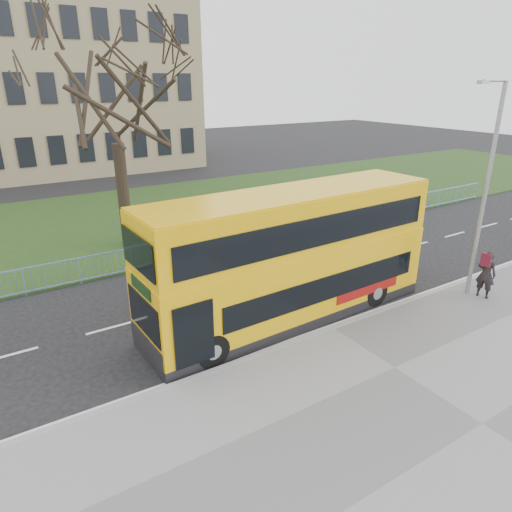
% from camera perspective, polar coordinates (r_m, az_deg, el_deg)
% --- Properties ---
extents(ground, '(120.00, 120.00, 0.00)m').
position_cam_1_polar(ground, '(16.15, 5.90, -6.94)').
color(ground, black).
rests_on(ground, ground).
extents(pavement, '(80.00, 10.50, 0.12)m').
position_cam_1_polar(pavement, '(12.49, 26.38, -18.46)').
color(pavement, slate).
rests_on(pavement, ground).
extents(kerb, '(80.00, 0.20, 0.14)m').
position_cam_1_polar(kerb, '(15.09, 9.57, -8.99)').
color(kerb, gray).
rests_on(kerb, ground).
extents(grass_verge, '(80.00, 15.40, 0.08)m').
position_cam_1_polar(grass_verge, '(27.96, -12.46, 5.02)').
color(grass_verge, '#203613').
rests_on(grass_verge, ground).
extents(guard_railing, '(40.00, 0.12, 1.10)m').
position_cam_1_polar(guard_railing, '(21.04, -5.15, 1.56)').
color(guard_railing, '#7DA4DE').
rests_on(guard_railing, ground).
extents(bare_tree, '(8.02, 8.02, 11.46)m').
position_cam_1_polar(bare_tree, '(21.98, -17.15, 15.66)').
color(bare_tree, black).
rests_on(bare_tree, grass_verge).
extents(civic_building, '(30.00, 15.00, 14.00)m').
position_cam_1_polar(civic_building, '(46.26, -28.98, 17.98)').
color(civic_building, '#91805C').
rests_on(civic_building, ground).
extents(yellow_bus, '(10.31, 2.77, 4.29)m').
position_cam_1_polar(yellow_bus, '(14.91, 4.52, 0.36)').
color(yellow_bus, '#EEB00A').
rests_on(yellow_bus, ground).
extents(pedestrian, '(0.58, 0.74, 1.79)m').
position_cam_1_polar(pedestrian, '(18.48, 26.81, -2.04)').
color(pedestrian, black).
rests_on(pedestrian, pavement).
extents(street_lamp, '(1.59, 0.23, 7.49)m').
position_cam_1_polar(street_lamp, '(17.62, 26.74, 7.95)').
color(street_lamp, gray).
rests_on(street_lamp, pavement).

